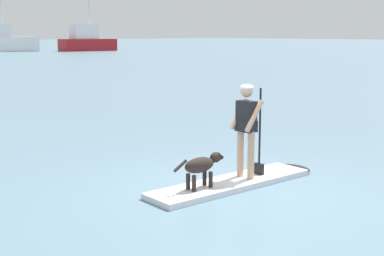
{
  "coord_description": "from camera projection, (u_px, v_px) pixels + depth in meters",
  "views": [
    {
      "loc": [
        -6.62,
        -6.14,
        2.63
      ],
      "look_at": [
        0.0,
        1.0,
        0.9
      ],
      "focal_mm": 50.23,
      "sensor_mm": 36.0,
      "label": 1
    }
  ],
  "objects": [
    {
      "name": "person_paddler",
      "position": [
        247.0,
        124.0,
        9.37
      ],
      "size": [
        0.62,
        0.49,
        1.66
      ],
      "color": "tan",
      "rests_on": "paddleboard"
    },
    {
      "name": "paddleboard",
      "position": [
        240.0,
        181.0,
        9.46
      ],
      "size": [
        3.58,
        0.95,
        0.1
      ],
      "color": "silver",
      "rests_on": "ground_plane"
    },
    {
      "name": "moored_boat_port",
      "position": [
        87.0,
        41.0,
        79.63
      ],
      "size": [
        8.43,
        4.08,
        9.18
      ],
      "color": "maroon",
      "rests_on": "ground_plane"
    },
    {
      "name": "dog",
      "position": [
        202.0,
        166.0,
        8.82
      ],
      "size": [
        1.06,
        0.25,
        0.56
      ],
      "color": "#2D231E",
      "rests_on": "paddleboard"
    },
    {
      "name": "ground_plane",
      "position": [
        231.0,
        186.0,
        9.33
      ],
      "size": [
        400.0,
        400.0,
        0.0
      ],
      "primitive_type": "plane",
      "color": "slate"
    }
  ]
}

